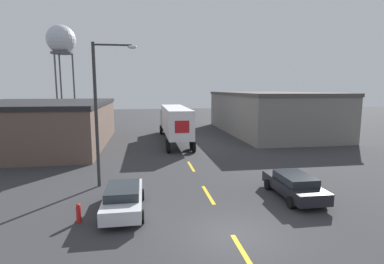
{
  "coord_description": "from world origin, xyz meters",
  "views": [
    {
      "loc": [
        -3.54,
        -11.28,
        6.1
      ],
      "look_at": [
        0.33,
        13.03,
        2.51
      ],
      "focal_mm": 28.0,
      "sensor_mm": 36.0,
      "label": 1
    }
  ],
  "objects_px": {
    "semi_truck": "(174,121)",
    "parked_car_right_near": "(294,185)",
    "street_lamp": "(101,105)",
    "fire_hydrant": "(79,213)",
    "parked_car_left_near": "(123,198)",
    "water_tower": "(61,41)"
  },
  "relations": [
    {
      "from": "street_lamp",
      "to": "semi_truck",
      "type": "bearing_deg",
      "value": 68.85
    },
    {
      "from": "street_lamp",
      "to": "fire_hydrant",
      "type": "distance_m",
      "value": 7.01
    },
    {
      "from": "semi_truck",
      "to": "street_lamp",
      "type": "height_order",
      "value": "street_lamp"
    },
    {
      "from": "semi_truck",
      "to": "parked_car_right_near",
      "type": "bearing_deg",
      "value": -76.0
    },
    {
      "from": "parked_car_right_near",
      "to": "parked_car_left_near",
      "type": "bearing_deg",
      "value": -176.78
    },
    {
      "from": "water_tower",
      "to": "fire_hydrant",
      "type": "height_order",
      "value": "water_tower"
    },
    {
      "from": "street_lamp",
      "to": "parked_car_right_near",
      "type": "bearing_deg",
      "value": -19.19
    },
    {
      "from": "water_tower",
      "to": "fire_hydrant",
      "type": "xyz_separation_m",
      "value": [
        10.34,
        -40.46,
        -13.44
      ]
    },
    {
      "from": "parked_car_left_near",
      "to": "street_lamp",
      "type": "relative_size",
      "value": 0.53
    },
    {
      "from": "semi_truck",
      "to": "street_lamp",
      "type": "xyz_separation_m",
      "value": [
        -6.03,
        -15.59,
        2.67
      ]
    },
    {
      "from": "parked_car_right_near",
      "to": "fire_hydrant",
      "type": "xyz_separation_m",
      "value": [
        -11.3,
        -1.47,
        -0.27
      ]
    },
    {
      "from": "parked_car_right_near",
      "to": "water_tower",
      "type": "xyz_separation_m",
      "value": [
        -21.64,
        39.0,
        13.16
      ]
    },
    {
      "from": "parked_car_right_near",
      "to": "semi_truck",
      "type": "bearing_deg",
      "value": 103.97
    },
    {
      "from": "semi_truck",
      "to": "fire_hydrant",
      "type": "relative_size",
      "value": 16.85
    },
    {
      "from": "water_tower",
      "to": "street_lamp",
      "type": "bearing_deg",
      "value": -72.96
    },
    {
      "from": "parked_car_right_near",
      "to": "street_lamp",
      "type": "bearing_deg",
      "value": 160.81
    },
    {
      "from": "water_tower",
      "to": "parked_car_right_near",
      "type": "bearing_deg",
      "value": -60.97
    },
    {
      "from": "semi_truck",
      "to": "parked_car_left_near",
      "type": "bearing_deg",
      "value": -102.82
    },
    {
      "from": "semi_truck",
      "to": "water_tower",
      "type": "xyz_separation_m",
      "value": [
        -16.83,
        19.63,
        11.47
      ]
    },
    {
      "from": "street_lamp",
      "to": "fire_hydrant",
      "type": "height_order",
      "value": "street_lamp"
    },
    {
      "from": "semi_truck",
      "to": "parked_car_right_near",
      "type": "distance_m",
      "value": 20.03
    },
    {
      "from": "parked_car_right_near",
      "to": "fire_hydrant",
      "type": "distance_m",
      "value": 11.4
    }
  ]
}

